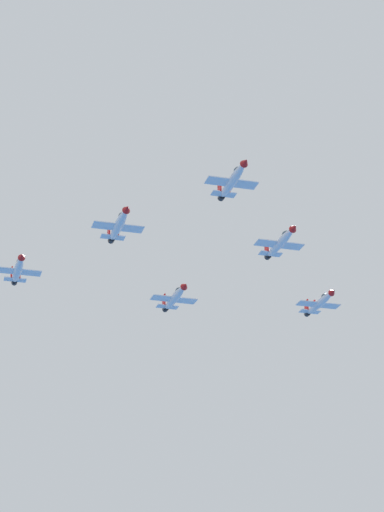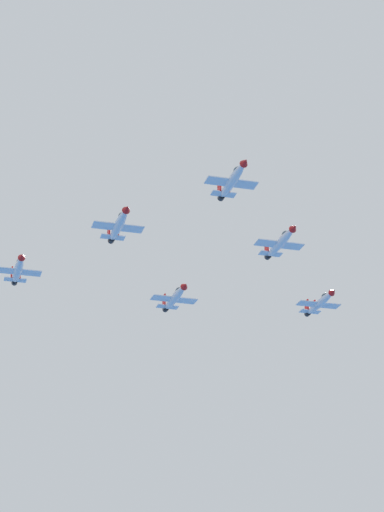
% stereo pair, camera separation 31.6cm
% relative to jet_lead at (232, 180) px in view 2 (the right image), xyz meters
% --- Properties ---
extents(jet_lead, '(10.08, 15.97, 3.38)m').
position_rel_jet_lead_xyz_m(jet_lead, '(0.00, 0.00, 0.00)').
color(jet_lead, white).
extents(jet_left_wingman, '(10.47, 16.64, 3.52)m').
position_rel_jet_lead_xyz_m(jet_left_wingman, '(20.27, 16.45, -2.03)').
color(jet_left_wingman, white).
extents(jet_right_wingman, '(10.52, 16.68, 3.53)m').
position_rel_jet_lead_xyz_m(jet_right_wingman, '(-12.98, 22.65, -2.40)').
color(jet_right_wingman, white).
extents(jet_left_outer, '(10.23, 16.24, 3.43)m').
position_rel_jet_lead_xyz_m(jet_left_outer, '(40.53, 32.91, -6.46)').
color(jet_left_outer, white).
extents(jet_right_outer, '(10.20, 16.16, 3.42)m').
position_rel_jet_lead_xyz_m(jet_right_outer, '(-25.95, 45.31, -6.04)').
color(jet_right_outer, white).
extents(jet_slot_rear, '(10.30, 16.44, 3.47)m').
position_rel_jet_lead_xyz_m(jet_slot_rear, '(7.29, 39.11, -8.71)').
color(jet_slot_rear, white).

